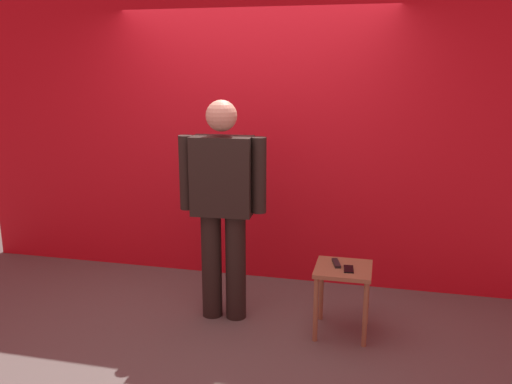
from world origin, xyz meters
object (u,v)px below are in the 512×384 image
Objects in this scene: standing_person at (223,200)px; tv_remote at (336,263)px; side_table at (343,280)px; cell_phone at (349,269)px.

tv_remote is (0.90, -0.01, -0.44)m from standing_person.
side_table is 3.13× the size of tv_remote.
cell_phone is at bearing -56.13° from tv_remote.
standing_person is 1.11m from side_table.
tv_remote is at bearing -0.61° from standing_person.
tv_remote reaches higher than cell_phone.
cell_phone is (0.04, -0.04, 0.11)m from side_table.
standing_person is at bearing 164.85° from tv_remote.
standing_person reaches higher than tv_remote.
tv_remote is at bearing 133.34° from cell_phone.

